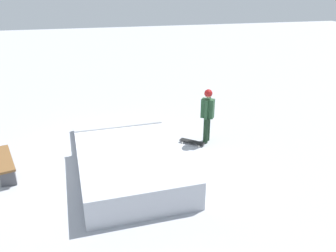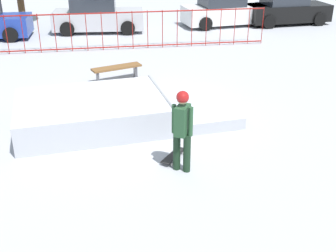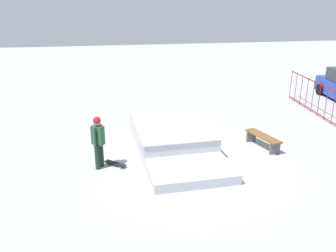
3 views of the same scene
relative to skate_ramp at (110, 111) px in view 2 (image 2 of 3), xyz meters
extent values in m
plane|color=#A8AAB2|center=(0.71, 0.46, -0.32)|extent=(60.00, 60.00, 0.00)
cube|color=#B0B3BB|center=(-0.48, -0.02, 0.03)|extent=(3.73, 2.78, 0.70)
cube|color=#B0B3BB|center=(2.22, 0.11, -0.17)|extent=(1.93, 2.69, 0.30)
cylinder|color=gray|center=(1.32, 0.07, 0.38)|extent=(0.21, 2.60, 0.08)
cylinder|color=black|center=(1.09, -2.57, 0.09)|extent=(0.15, 0.15, 0.82)
cylinder|color=black|center=(1.26, -2.70, 0.09)|extent=(0.15, 0.15, 0.82)
cube|color=#264C2D|center=(1.17, -2.64, 0.80)|extent=(0.40, 0.44, 0.60)
cylinder|color=#264C2D|center=(1.03, -2.54, 0.80)|extent=(0.09, 0.09, 0.60)
cylinder|color=#264C2D|center=(1.32, -2.74, 0.80)|extent=(0.09, 0.09, 0.60)
sphere|color=tan|center=(1.17, -2.64, 1.25)|extent=(0.22, 0.22, 0.22)
sphere|color=#A51919|center=(1.17, -2.64, 1.28)|extent=(0.25, 0.25, 0.25)
cube|color=black|center=(1.12, -2.15, -0.23)|extent=(0.68, 0.74, 0.02)
cylinder|color=silver|center=(1.21, -1.86, -0.29)|extent=(0.06, 0.06, 0.06)
cylinder|color=silver|center=(1.39, -2.01, -0.29)|extent=(0.06, 0.06, 0.06)
cylinder|color=silver|center=(0.85, -2.29, -0.29)|extent=(0.06, 0.06, 0.06)
cylinder|color=silver|center=(1.02, -2.44, -0.29)|extent=(0.06, 0.06, 0.06)
cylinder|color=maroon|center=(0.71, 7.03, 1.13)|extent=(12.63, 0.79, 0.05)
cylinder|color=maroon|center=(0.71, 7.03, -0.22)|extent=(12.63, 0.79, 0.05)
cylinder|color=maroon|center=(-3.19, 7.26, 0.43)|extent=(0.03, 0.03, 1.50)
cylinder|color=maroon|center=(-2.59, 7.23, 0.43)|extent=(0.03, 0.03, 1.50)
cylinder|color=maroon|center=(-1.99, 7.19, 0.43)|extent=(0.03, 0.03, 1.50)
cylinder|color=maroon|center=(-1.39, 7.15, 0.43)|extent=(0.03, 0.03, 1.50)
cylinder|color=maroon|center=(-0.79, 7.12, 0.43)|extent=(0.03, 0.03, 1.50)
cylinder|color=maroon|center=(-0.19, 7.08, 0.43)|extent=(0.03, 0.03, 1.50)
cylinder|color=maroon|center=(0.41, 7.05, 0.43)|extent=(0.03, 0.03, 1.50)
cylinder|color=maroon|center=(1.01, 7.01, 0.43)|extent=(0.03, 0.03, 1.50)
cylinder|color=maroon|center=(1.61, 6.98, 0.43)|extent=(0.03, 0.03, 1.50)
cylinder|color=maroon|center=(2.22, 6.94, 0.43)|extent=(0.03, 0.03, 1.50)
cylinder|color=maroon|center=(2.82, 6.91, 0.43)|extent=(0.03, 0.03, 1.50)
cylinder|color=maroon|center=(3.42, 6.87, 0.43)|extent=(0.03, 0.03, 1.50)
cylinder|color=maroon|center=(4.02, 6.84, 0.43)|extent=(0.03, 0.03, 1.50)
cylinder|color=maroon|center=(4.62, 6.80, 0.43)|extent=(0.03, 0.03, 1.50)
cylinder|color=maroon|center=(5.22, 6.76, 0.43)|extent=(0.03, 0.03, 1.50)
cylinder|color=maroon|center=(5.82, 6.73, 0.43)|extent=(0.03, 0.03, 1.50)
cylinder|color=maroon|center=(6.42, 6.69, 0.43)|extent=(0.03, 0.03, 1.50)
cylinder|color=maroon|center=(7.02, 6.66, 0.43)|extent=(0.03, 0.03, 1.50)
cube|color=brown|center=(0.53, 3.18, 0.13)|extent=(1.65, 0.82, 0.06)
cube|color=#4C4C51|center=(1.15, 3.36, -0.11)|extent=(0.08, 0.36, 0.42)
cube|color=#4C4C51|center=(-0.10, 3.00, -0.11)|extent=(0.08, 0.36, 0.42)
cylinder|color=black|center=(-3.13, 10.84, 0.00)|extent=(0.66, 0.28, 0.64)
cylinder|color=black|center=(-3.29, 9.15, 0.00)|extent=(0.66, 0.28, 0.64)
cube|color=#B7B7BC|center=(0.52, 10.39, 0.24)|extent=(4.30, 2.27, 0.80)
cube|color=#262B33|center=(0.32, 10.42, 0.96)|extent=(2.19, 1.77, 0.64)
cylinder|color=black|center=(1.98, 11.04, 0.00)|extent=(0.66, 0.31, 0.64)
cylinder|color=black|center=(1.74, 9.36, 0.00)|extent=(0.66, 0.31, 0.64)
cylinder|color=black|center=(-0.69, 11.43, 0.00)|extent=(0.66, 0.31, 0.64)
cylinder|color=black|center=(-0.94, 9.74, 0.00)|extent=(0.66, 0.31, 0.64)
cube|color=white|center=(6.71, 10.37, 0.24)|extent=(4.21, 1.98, 0.80)
cylinder|color=black|center=(8.00, 11.31, 0.00)|extent=(0.65, 0.26, 0.64)
cylinder|color=black|center=(8.11, 9.61, 0.00)|extent=(0.65, 0.26, 0.64)
cylinder|color=black|center=(5.30, 11.12, 0.00)|extent=(0.65, 0.26, 0.64)
cylinder|color=black|center=(5.42, 9.43, 0.00)|extent=(0.65, 0.26, 0.64)
cube|color=black|center=(9.86, 10.06, 0.24)|extent=(4.13, 1.77, 0.80)
cylinder|color=black|center=(11.19, 10.93, 0.00)|extent=(0.64, 0.23, 0.64)
cylinder|color=black|center=(11.22, 9.23, 0.00)|extent=(0.64, 0.23, 0.64)
cylinder|color=black|center=(8.50, 10.88, 0.00)|extent=(0.64, 0.23, 0.64)
cylinder|color=black|center=(8.52, 9.18, 0.00)|extent=(0.64, 0.23, 0.64)
cylinder|color=brown|center=(-3.06, 12.80, 0.89)|extent=(0.33, 0.33, 2.42)
camera|label=1|loc=(-8.28, 0.90, 4.44)|focal=37.27mm
camera|label=2|loc=(-0.78, -10.02, 4.27)|focal=46.06mm
camera|label=3|loc=(11.97, -2.28, 4.92)|focal=38.90mm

